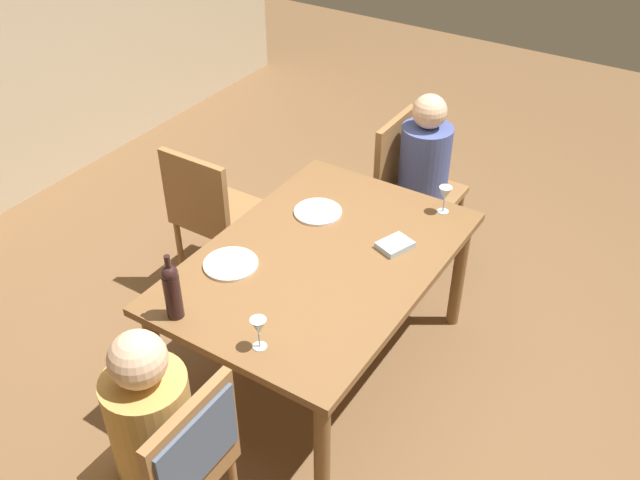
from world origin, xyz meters
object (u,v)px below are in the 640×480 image
dinner_plate_host (318,212)px  chair_far_right (211,209)px  person_woman_host (428,170)px  wine_glass_near_left (259,328)px  chair_right_end (409,181)px  dinner_plate_guest_left (231,264)px  dining_table (320,271)px  wine_bottle_tall_green (172,290)px  wine_glass_centre (445,194)px  person_man_bearded (148,429)px  chair_left_end (181,458)px

dinner_plate_host → chair_far_right: bearing=94.1°
person_woman_host → wine_glass_near_left: size_ratio=7.49×
chair_right_end → dinner_plate_guest_left: 1.46m
dining_table → dinner_plate_host: dinner_plate_host is taller
chair_right_end → wine_bottle_tall_green: size_ratio=2.87×
chair_right_end → chair_far_right: bearing=-42.6°
wine_bottle_tall_green → wine_glass_centre: bearing=-25.2°
dining_table → wine_glass_near_left: bearing=-169.8°
wine_glass_centre → chair_far_right: bearing=108.3°
chair_right_end → dinner_plate_guest_left: bearing=-9.2°
dinner_plate_host → person_man_bearded: bearing=-172.8°
dining_table → person_man_bearded: (-1.15, 0.03, 0.01)m
person_woman_host → chair_far_right: bearing=-46.3°
dinner_plate_host → wine_bottle_tall_green: bearing=174.7°
chair_left_end → person_man_bearded: (0.00, 0.15, 0.07)m
chair_right_end → person_man_bearded: 2.30m
chair_right_end → chair_far_right: size_ratio=1.00×
chair_right_end → wine_bottle_tall_green: bearing=-6.7°
dinner_plate_guest_left → chair_left_end: bearing=-153.1°
dinner_plate_guest_left → chair_far_right: bearing=47.6°
person_man_bearded → dinner_plate_host: bearing=7.2°
person_woman_host → wine_glass_centre: (-0.48, -0.31, 0.19)m
chair_right_end → wine_bottle_tall_green: wine_bottle_tall_green is taller
wine_glass_centre → dinner_plate_host: (-0.36, 0.54, -0.10)m
person_man_bearded → wine_glass_near_left: size_ratio=7.69×
chair_right_end → wine_glass_centre: bearing=41.0°
dining_table → chair_right_end: size_ratio=1.67×
chair_far_right → dinner_plate_guest_left: 0.82m
chair_right_end → person_woman_host: (-0.00, -0.11, 0.11)m
wine_glass_centre → dinner_plate_guest_left: (-0.95, 0.65, -0.10)m
chair_far_right → dinner_plate_guest_left: chair_far_right is taller
chair_left_end → wine_bottle_tall_green: (0.47, 0.42, 0.28)m
chair_left_end → chair_far_right: bearing=36.2°
chair_left_end → wine_bottle_tall_green: size_ratio=2.87×
chair_right_end → person_woman_host: 0.16m
chair_right_end → wine_glass_centre: 0.71m
chair_left_end → person_man_bearded: 0.16m
person_woman_host → wine_glass_centre: person_woman_host is taller
dinner_plate_host → dinner_plate_guest_left: same height
chair_left_end → wine_glass_near_left: size_ratio=6.17×
dining_table → person_woman_host: person_woman_host is taller
chair_far_right → dinner_plate_host: (0.05, -0.70, 0.20)m
chair_right_end → wine_glass_near_left: size_ratio=6.17×
dining_table → person_woman_host: bearing=-1.3°
dinner_plate_host → dinner_plate_guest_left: (-0.59, 0.11, 0.00)m
wine_bottle_tall_green → chair_left_end: bearing=-138.1°
wine_bottle_tall_green → dinner_plate_host: size_ratio=1.28×
chair_left_end → dinner_plate_guest_left: 0.99m
dinner_plate_host → dining_table: bearing=-145.8°
chair_left_end → wine_bottle_tall_green: 0.70m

